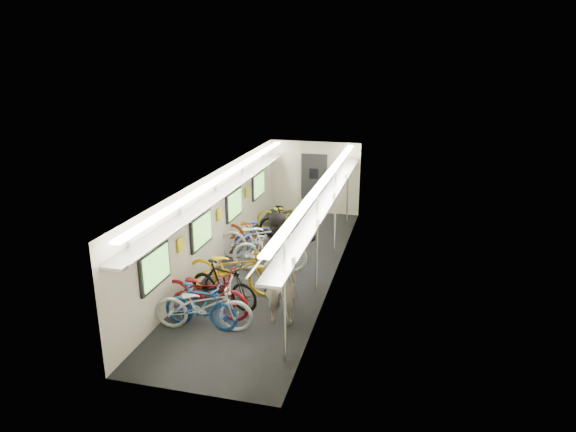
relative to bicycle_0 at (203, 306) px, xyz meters
The scene contains 15 objects.
train_car_shell 3.99m from the bicycle_0, 87.26° to the left, with size 10.00×10.00×10.00m.
bicycle_0 is the anchor object (origin of this frame).
bicycle_1 0.10m from the bicycle_0, 151.36° to the left, with size 0.44×1.55×0.93m, color #184593.
bicycle_2 0.58m from the bicycle_0, 109.75° to the left, with size 0.69×1.99×1.05m, color maroon.
bicycle_3 1.00m from the bicycle_0, 88.09° to the left, with size 0.47×1.68×1.01m, color black.
bicycle_4 1.66m from the bicycle_0, 90.23° to the left, with size 0.76×2.19×1.15m, color gold.
bicycle_5 3.04m from the bicycle_0, 81.23° to the left, with size 0.52×1.86×1.12m, color white.
bicycle_6 3.70m from the bicycle_0, 90.01° to the left, with size 0.76×2.19×1.15m, color #BABBBF.
bicycle_7 3.82m from the bicycle_0, 88.99° to the left, with size 0.46×1.64×0.98m, color #1C30AC.
bicycle_8 4.06m from the bicycle_0, 92.98° to the left, with size 0.75×2.15×1.13m, color #963A10.
bicycle_9 5.17m from the bicycle_0, 85.60° to the left, with size 0.49×1.75×1.05m, color black.
bicycle_10 6.19m from the bicycle_0, 89.56° to the left, with size 0.62×1.77×0.93m, color gold.
passenger_near 1.56m from the bicycle_0, 24.33° to the left, with size 0.66×0.43×1.82m, color gray.
passenger_mid 2.15m from the bicycle_0, 64.44° to the left, with size 0.92×0.72×1.90m, color black.
backpack 2.19m from the bicycle_0, 46.65° to the left, with size 0.26×0.14×0.38m, color #B62112.
Camera 1 is at (3.20, -11.31, 5.13)m, focal length 32.00 mm.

